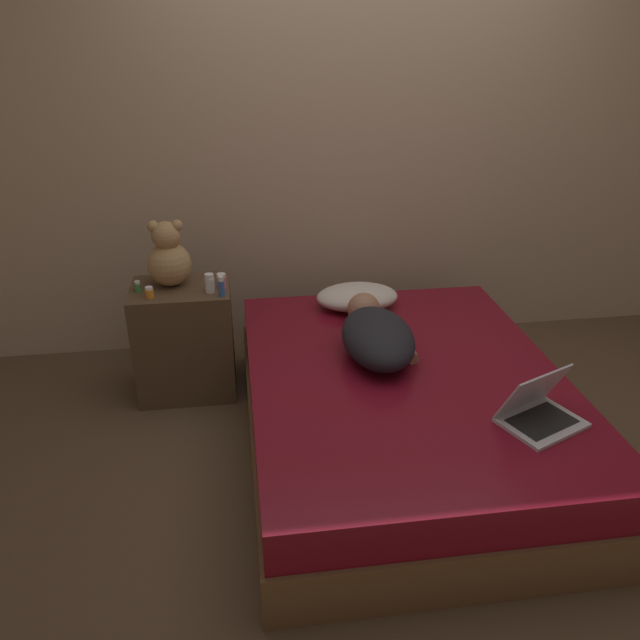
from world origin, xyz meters
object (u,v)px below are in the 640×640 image
object	(u,v)px
teddy_bear	(169,257)
bottle_green	(138,287)
bottle_orange	(149,292)
pillow	(357,297)
bottle_pink	(221,281)
laptop	(538,411)
bottle_white	(210,283)
person_lying	(377,334)
bottle_blue	(221,287)

from	to	relation	value
teddy_bear	bottle_green	xyz separation A→B (m)	(-0.16, -0.08, -0.12)
teddy_bear	bottle_green	distance (m)	0.22
bottle_orange	pillow	bearing A→B (deg)	9.16
pillow	bottle_orange	xyz separation A→B (m)	(-1.11, -0.18, 0.17)
bottle_green	bottle_pink	bearing A→B (deg)	-0.90
laptop	bottle_white	distance (m)	1.70
laptop	bottle_orange	distance (m)	1.93
pillow	bottle_pink	world-z (taller)	bottle_pink
person_lying	bottle_green	size ratio (longest dim) A/B	12.27
pillow	bottle_pink	bearing A→B (deg)	-172.35
person_lying	bottle_white	distance (m)	0.90
bottle_orange	laptop	bearing A→B (deg)	-31.91
laptop	bottle_blue	size ratio (longest dim) A/B	3.62
person_lying	bottle_blue	distance (m)	0.82
bottle_orange	person_lying	bearing A→B (deg)	-17.70
bottle_orange	bottle_white	world-z (taller)	bottle_white
person_lying	laptop	distance (m)	0.85
pillow	teddy_bear	distance (m)	1.06
bottle_orange	bottle_pink	bearing A→B (deg)	12.25
teddy_bear	bottle_pink	bearing A→B (deg)	-17.24
pillow	person_lying	bearing A→B (deg)	-90.99
person_lying	bottle_blue	xyz separation A→B (m)	(-0.74, 0.32, 0.16)
laptop	bottle_orange	bearing A→B (deg)	124.67
bottle_pink	bottle_white	bearing A→B (deg)	-140.79
person_lying	bottle_white	size ratio (longest dim) A/B	7.34
bottle_white	bottle_green	distance (m)	0.38
person_lying	bottle_green	bearing A→B (deg)	160.40
bottle_white	bottle_blue	size ratio (longest dim) A/B	0.94
bottle_blue	teddy_bear	bearing A→B (deg)	144.51
teddy_bear	bottle_blue	xyz separation A→B (m)	(0.27, -0.19, -0.10)
person_lying	bottle_orange	bearing A→B (deg)	163.20
teddy_bear	bottle_white	bearing A→B (deg)	-32.42
teddy_bear	bottle_green	size ratio (longest dim) A/B	5.90
bottle_orange	bottle_green	xyz separation A→B (m)	(-0.07, 0.09, 0.00)
pillow	bottle_pink	size ratio (longest dim) A/B	5.93
bottle_pink	bottle_blue	world-z (taller)	bottle_blue
bottle_orange	bottle_white	bearing A→B (deg)	5.67
person_lying	teddy_bear	xyz separation A→B (m)	(-1.01, 0.51, 0.26)
bottle_white	bottle_green	xyz separation A→B (m)	(-0.37, 0.06, -0.02)
bottle_green	bottle_blue	world-z (taller)	bottle_blue
bottle_orange	bottle_pink	world-z (taller)	bottle_pink
pillow	bottle_orange	distance (m)	1.14
teddy_bear	bottle_white	distance (m)	0.27
bottle_orange	bottle_pink	distance (m)	0.37
bottle_pink	bottle_green	world-z (taller)	bottle_pink
bottle_pink	bottle_blue	distance (m)	0.11
pillow	person_lying	world-z (taller)	person_lying
laptop	bottle_pink	xyz separation A→B (m)	(-1.27, 1.10, 0.20)
bottle_orange	bottle_green	distance (m)	0.11
person_lying	bottle_pink	xyz separation A→B (m)	(-0.74, 0.43, 0.15)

